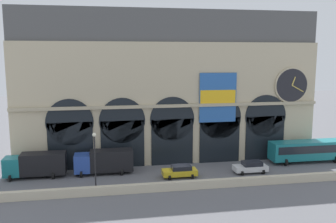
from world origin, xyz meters
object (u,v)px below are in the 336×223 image
object	(u,v)px
car_mideast	(251,167)
bus_east	(307,150)
box_truck_midwest	(105,161)
street_lamp_quayside	(95,155)
car_center	(180,171)
box_truck_west	(36,164)

from	to	relation	value
car_mideast	bus_east	xyz separation A→B (m)	(9.90, 3.16, 0.98)
box_truck_midwest	car_mideast	size ratio (longest dim) A/B	1.70
street_lamp_quayside	car_center	bearing A→B (deg)	18.45
box_truck_midwest	bus_east	world-z (taller)	box_truck_midwest
car_mideast	box_truck_west	bearing A→B (deg)	173.67
box_truck_west	street_lamp_quayside	xyz separation A→B (m)	(7.51, -6.60, 2.71)
car_center	street_lamp_quayside	size ratio (longest dim) A/B	0.64
car_mideast	car_center	bearing A→B (deg)	-179.48
car_mideast	street_lamp_quayside	xyz separation A→B (m)	(-19.94, -3.56, 3.61)
box_truck_midwest	street_lamp_quayside	world-z (taller)	street_lamp_quayside
box_truck_midwest	box_truck_west	bearing A→B (deg)	179.68
box_truck_west	bus_east	world-z (taller)	box_truck_west
car_center	street_lamp_quayside	xyz separation A→B (m)	(-10.41, -3.47, 3.61)
box_truck_west	car_center	distance (m)	18.21
car_center	street_lamp_quayside	bearing A→B (deg)	-161.55
car_center	box_truck_west	bearing A→B (deg)	170.09
car_center	box_truck_midwest	bearing A→B (deg)	161.83
box_truck_midwest	bus_east	bearing A→B (deg)	0.33
car_center	car_mideast	size ratio (longest dim) A/B	1.00
car_mideast	box_truck_midwest	bearing A→B (deg)	171.00
box_truck_west	bus_east	xyz separation A→B (m)	(37.35, 0.12, 0.08)
car_mideast	street_lamp_quayside	distance (m)	20.57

